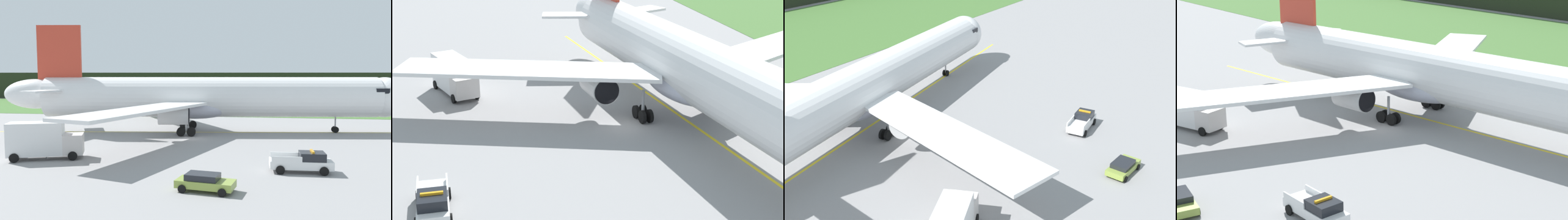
{
  "view_description": "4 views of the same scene",
  "coord_description": "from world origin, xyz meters",
  "views": [
    {
      "loc": [
        8.26,
        -50.77,
        8.54
      ],
      "look_at": [
        -0.33,
        6.15,
        3.23
      ],
      "focal_mm": 36.61,
      "sensor_mm": 36.0,
      "label": 1
    },
    {
      "loc": [
        48.03,
        -13.58,
        19.5
      ],
      "look_at": [
        4.24,
        -4.04,
        3.31
      ],
      "focal_mm": 55.74,
      "sensor_mm": 36.0,
      "label": 2
    },
    {
      "loc": [
        -35.48,
        -30.17,
        23.49
      ],
      "look_at": [
        6.24,
        -5.57,
        2.33
      ],
      "focal_mm": 41.7,
      "sensor_mm": 36.0,
      "label": 3
    },
    {
      "loc": [
        45.55,
        -38.03,
        20.22
      ],
      "look_at": [
        6.55,
        -6.15,
        4.82
      ],
      "focal_mm": 57.42,
      "sensor_mm": 36.0,
      "label": 4
    }
  ],
  "objects": [
    {
      "name": "ground",
      "position": [
        0.0,
        0.0,
        0.0
      ],
      "size": [
        320.0,
        320.0,
        0.0
      ],
      "primitive_type": "plane",
      "color": "gray"
    },
    {
      "name": "taxiway_centerline_main",
      "position": [
        1.83,
        6.3,
        0.0
      ],
      "size": [
        75.25,
        10.07,
        0.01
      ],
      "primitive_type": "cube",
      "rotation": [
        0.0,
        0.0,
        0.13
      ],
      "color": "yellow",
      "rests_on": "ground"
    },
    {
      "name": "airliner",
      "position": [
        1.31,
        6.23,
        5.01
      ],
      "size": [
        58.14,
        49.41,
        15.4
      ],
      "color": "silver",
      "rests_on": "ground"
    },
    {
      "name": "ops_pickup_truck",
      "position": [
        12.41,
        -15.92,
        0.9
      ],
      "size": [
        5.34,
        2.38,
        1.94
      ],
      "color": "silver",
      "rests_on": "ground"
    },
    {
      "name": "catering_truck",
      "position": [
        -12.6,
        -14.31,
        1.94
      ],
      "size": [
        7.52,
        4.67,
        3.87
      ],
      "color": "beige",
      "rests_on": "ground"
    }
  ]
}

